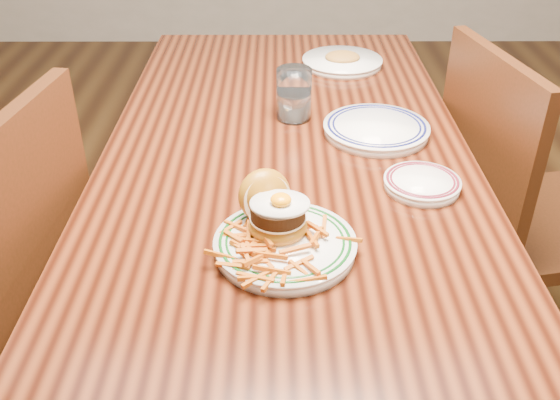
{
  "coord_description": "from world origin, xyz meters",
  "views": [
    {
      "loc": [
        -0.02,
        -1.33,
        1.43
      ],
      "look_at": [
        -0.02,
        -0.42,
        0.85
      ],
      "focal_mm": 40.0,
      "sensor_mm": 36.0,
      "label": 1
    }
  ],
  "objects_px": {
    "side_plate": "(422,183)",
    "table": "(287,172)",
    "chair_right": "(514,211)",
    "main_plate": "(282,232)"
  },
  "relations": [
    {
      "from": "side_plate",
      "to": "main_plate",
      "type": "bearing_deg",
      "value": -145.68
    },
    {
      "from": "table",
      "to": "side_plate",
      "type": "height_order",
      "value": "side_plate"
    },
    {
      "from": "table",
      "to": "side_plate",
      "type": "distance_m",
      "value": 0.37
    },
    {
      "from": "chair_right",
      "to": "side_plate",
      "type": "bearing_deg",
      "value": 28.41
    },
    {
      "from": "table",
      "to": "side_plate",
      "type": "xyz_separation_m",
      "value": [
        0.28,
        -0.22,
        0.1
      ]
    },
    {
      "from": "table",
      "to": "chair_right",
      "type": "xyz_separation_m",
      "value": [
        0.61,
        0.06,
        -0.15
      ]
    },
    {
      "from": "table",
      "to": "chair_right",
      "type": "height_order",
      "value": "chair_right"
    },
    {
      "from": "table",
      "to": "main_plate",
      "type": "relative_size",
      "value": 5.9
    },
    {
      "from": "chair_right",
      "to": "side_plate",
      "type": "xyz_separation_m",
      "value": [
        -0.33,
        -0.28,
        0.26
      ]
    },
    {
      "from": "side_plate",
      "to": "table",
      "type": "bearing_deg",
      "value": 141.35
    }
  ]
}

